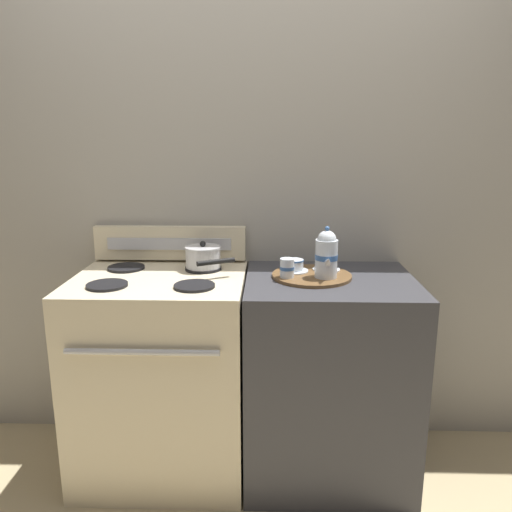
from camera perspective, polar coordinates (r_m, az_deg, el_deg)
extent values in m
plane|color=tan|center=(2.59, -1.34, -22.67)|extent=(6.00, 6.00, 0.00)
cube|color=#9E998E|center=(2.46, -1.07, 3.53)|extent=(6.00, 0.05, 2.20)
cube|color=beige|center=(2.39, -10.60, -13.16)|extent=(0.75, 0.62, 0.93)
cylinder|color=silver|center=(1.99, -12.91, -10.66)|extent=(0.60, 0.02, 0.02)
cylinder|color=black|center=(2.39, -14.62, -1.29)|extent=(0.17, 0.17, 0.01)
cylinder|color=black|center=(2.32, -6.03, -1.40)|extent=(0.17, 0.17, 0.01)
cylinder|color=black|center=(2.14, -16.66, -3.20)|extent=(0.17, 0.17, 0.01)
cylinder|color=black|center=(2.06, -7.06, -3.40)|extent=(0.17, 0.17, 0.01)
cube|color=beige|center=(2.47, -9.78, 1.50)|extent=(0.74, 0.05, 0.16)
cube|color=#B7B7BC|center=(2.45, -9.90, 1.36)|extent=(0.60, 0.01, 0.06)
cube|color=#38383D|center=(2.35, 8.15, -13.49)|extent=(0.73, 0.62, 0.93)
cylinder|color=#B7B7BC|center=(2.31, -6.06, -0.21)|extent=(0.16, 0.16, 0.09)
cylinder|color=#B7B7BC|center=(2.30, -6.09, 0.97)|extent=(0.16, 0.16, 0.01)
sphere|color=black|center=(2.29, -6.11, 1.38)|extent=(0.03, 0.03, 0.03)
cylinder|color=black|center=(2.15, -4.60, -0.67)|extent=(0.16, 0.10, 0.02)
cylinder|color=brown|center=(2.20, 6.38, -2.25)|extent=(0.35, 0.35, 0.01)
cylinder|color=silver|center=(2.13, 8.03, -0.30)|extent=(0.09, 0.09, 0.16)
cylinder|color=#38609E|center=(2.13, 8.04, -0.09)|extent=(0.10, 0.10, 0.02)
sphere|color=silver|center=(2.12, 8.10, 1.84)|extent=(0.08, 0.08, 0.08)
sphere|color=#38609E|center=(2.11, 8.15, 3.13)|extent=(0.02, 0.02, 0.02)
cone|color=silver|center=(2.06, 8.25, -0.56)|extent=(0.03, 0.07, 0.06)
cylinder|color=silver|center=(2.27, 8.03, -1.51)|extent=(0.12, 0.12, 0.01)
cylinder|color=silver|center=(2.26, 8.06, -0.84)|extent=(0.08, 0.08, 0.05)
cylinder|color=#38609E|center=(2.26, 8.07, -0.34)|extent=(0.08, 0.08, 0.01)
cylinder|color=silver|center=(2.23, 4.41, -1.68)|extent=(0.12, 0.12, 0.01)
cylinder|color=silver|center=(2.22, 4.42, -1.00)|extent=(0.08, 0.08, 0.05)
cylinder|color=#38609E|center=(2.22, 4.43, -0.49)|extent=(0.08, 0.08, 0.01)
cylinder|color=silver|center=(2.13, 3.57, -1.37)|extent=(0.06, 0.06, 0.08)
cylinder|color=#38609E|center=(2.13, 3.57, -1.37)|extent=(0.06, 0.06, 0.01)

